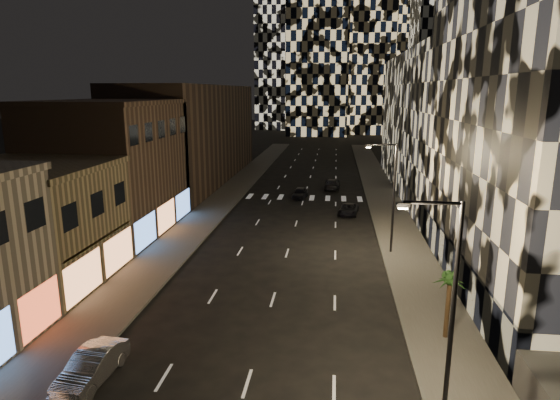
% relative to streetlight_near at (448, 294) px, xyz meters
% --- Properties ---
extents(sidewalk_left, '(4.00, 120.00, 0.15)m').
position_rel_streetlight_near_xyz_m(sidewalk_left, '(-18.35, 40.00, -5.28)').
color(sidewalk_left, '#47443F').
rests_on(sidewalk_left, ground).
extents(sidewalk_right, '(4.00, 120.00, 0.15)m').
position_rel_streetlight_near_xyz_m(sidewalk_right, '(1.65, 40.00, -5.28)').
color(sidewalk_right, '#47443F').
rests_on(sidewalk_right, ground).
extents(curb_left, '(0.20, 120.00, 0.15)m').
position_rel_streetlight_near_xyz_m(curb_left, '(-16.25, 40.00, -5.28)').
color(curb_left, '#4C4C47').
rests_on(curb_left, ground).
extents(curb_right, '(0.20, 120.00, 0.15)m').
position_rel_streetlight_near_xyz_m(curb_right, '(-0.45, 40.00, -5.28)').
color(curb_right, '#4C4C47').
rests_on(curb_right, ground).
extents(retail_tan, '(10.00, 10.00, 8.00)m').
position_rel_streetlight_near_xyz_m(retail_tan, '(-25.35, 11.00, -1.35)').
color(retail_tan, olive).
rests_on(retail_tan, ground).
extents(retail_brown, '(10.00, 15.00, 12.00)m').
position_rel_streetlight_near_xyz_m(retail_brown, '(-25.35, 23.50, 0.65)').
color(retail_brown, '#4D392B').
rests_on(retail_brown, ground).
extents(retail_filler_left, '(10.00, 40.00, 14.00)m').
position_rel_streetlight_near_xyz_m(retail_filler_left, '(-25.35, 50.00, 1.65)').
color(retail_filler_left, '#4D392B').
rests_on(retail_filler_left, ground).
extents(midrise_base, '(0.60, 25.00, 3.00)m').
position_rel_streetlight_near_xyz_m(midrise_base, '(3.95, 14.50, -3.85)').
color(midrise_base, '#383838').
rests_on(midrise_base, ground).
extents(midrise_filler_right, '(16.00, 40.00, 18.00)m').
position_rel_streetlight_near_xyz_m(midrise_filler_right, '(11.65, 47.00, 3.65)').
color(midrise_filler_right, '#232326').
rests_on(midrise_filler_right, ground).
extents(streetlight_near, '(2.55, 0.25, 9.00)m').
position_rel_streetlight_near_xyz_m(streetlight_near, '(0.00, 0.00, 0.00)').
color(streetlight_near, black).
rests_on(streetlight_near, sidewalk_right).
extents(streetlight_far, '(2.55, 0.25, 9.00)m').
position_rel_streetlight_near_xyz_m(streetlight_far, '(0.00, 20.00, 0.00)').
color(streetlight_far, black).
rests_on(streetlight_far, sidewalk_right).
extents(car_silver_parked, '(1.83, 4.53, 1.46)m').
position_rel_streetlight_near_xyz_m(car_silver_parked, '(-15.55, 0.35, -4.62)').
color(car_silver_parked, gray).
rests_on(car_silver_parked, ground).
extents(car_dark_midlane, '(2.03, 4.09, 1.34)m').
position_rel_streetlight_near_xyz_m(car_dark_midlane, '(-8.85, 39.70, -4.68)').
color(car_dark_midlane, black).
rests_on(car_dark_midlane, ground).
extents(car_dark_oncoming, '(2.17, 5.00, 1.43)m').
position_rel_streetlight_near_xyz_m(car_dark_oncoming, '(-4.85, 45.70, -4.64)').
color(car_dark_oncoming, black).
rests_on(car_dark_oncoming, ground).
extents(car_dark_rightlane, '(2.47, 4.40, 1.16)m').
position_rel_streetlight_near_xyz_m(car_dark_rightlane, '(-2.98, 32.14, -4.77)').
color(car_dark_rightlane, black).
rests_on(car_dark_rightlane, ground).
extents(palm_tree, '(1.91, 1.88, 3.74)m').
position_rel_streetlight_near_xyz_m(palm_tree, '(1.63, 6.17, -2.12)').
color(palm_tree, '#47331E').
rests_on(palm_tree, sidewalk_right).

